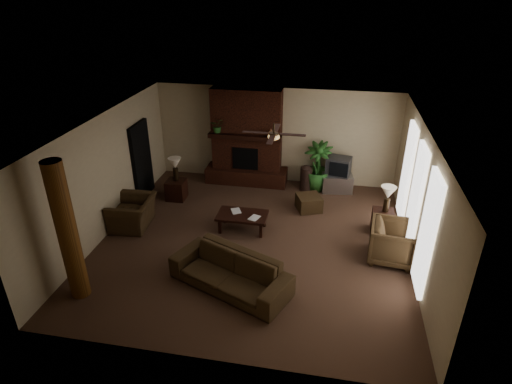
% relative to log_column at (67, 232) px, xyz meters
% --- Properties ---
extents(room_shell, '(7.00, 7.00, 7.00)m').
position_rel_log_column_xyz_m(room_shell, '(2.95, 2.40, 0.00)').
color(room_shell, '#513728').
rests_on(room_shell, ground).
extents(fireplace, '(2.40, 0.70, 2.80)m').
position_rel_log_column_xyz_m(fireplace, '(2.15, 5.62, -0.24)').
color(fireplace, '#471F12').
rests_on(fireplace, ground).
extents(windows, '(0.08, 3.65, 2.35)m').
position_rel_log_column_xyz_m(windows, '(6.40, 2.60, -0.05)').
color(windows, white).
rests_on(windows, ground).
extents(log_column, '(0.36, 0.36, 2.80)m').
position_rel_log_column_xyz_m(log_column, '(0.00, 0.00, 0.00)').
color(log_column, brown).
rests_on(log_column, ground).
extents(doorway, '(0.10, 1.00, 2.10)m').
position_rel_log_column_xyz_m(doorway, '(-0.49, 4.20, -0.35)').
color(doorway, black).
rests_on(doorway, ground).
extents(ceiling_fan, '(1.35, 1.35, 0.37)m').
position_rel_log_column_xyz_m(ceiling_fan, '(3.35, 2.70, 1.13)').
color(ceiling_fan, '#312315').
rests_on(ceiling_fan, ceiling).
extents(sofa, '(2.51, 1.62, 0.95)m').
position_rel_log_column_xyz_m(sofa, '(2.82, 0.74, -0.93)').
color(sofa, '#412F1B').
rests_on(sofa, ground).
extents(armchair_left, '(0.81, 1.17, 0.97)m').
position_rel_log_column_xyz_m(armchair_left, '(-0.09, 2.57, -0.91)').
color(armchair_left, '#412F1B').
rests_on(armchair_left, ground).
extents(armchair_right, '(0.98, 1.03, 0.97)m').
position_rel_log_column_xyz_m(armchair_right, '(6.04, 2.27, -0.92)').
color(armchair_right, '#412F1B').
rests_on(armchair_right, ground).
extents(coffee_table, '(1.20, 0.70, 0.43)m').
position_rel_log_column_xyz_m(coffee_table, '(2.60, 2.87, -1.03)').
color(coffee_table, black).
rests_on(coffee_table, ground).
extents(ottoman, '(0.78, 0.78, 0.40)m').
position_rel_log_column_xyz_m(ottoman, '(4.12, 4.19, -1.20)').
color(ottoman, '#412F1B').
rests_on(ottoman, ground).
extents(tv_stand, '(0.91, 0.61, 0.50)m').
position_rel_log_column_xyz_m(tv_stand, '(4.83, 5.44, -1.15)').
color(tv_stand, '#AEADB0').
rests_on(tv_stand, ground).
extents(tv, '(0.74, 0.65, 0.52)m').
position_rel_log_column_xyz_m(tv, '(4.83, 5.47, -0.64)').
color(tv, '#333336').
rests_on(tv, tv_stand).
extents(floor_vase, '(0.34, 0.34, 0.77)m').
position_rel_log_column_xyz_m(floor_vase, '(3.94, 5.34, -0.97)').
color(floor_vase, '#30201A').
rests_on(floor_vase, ground).
extents(floor_plant, '(1.16, 1.57, 0.79)m').
position_rel_log_column_xyz_m(floor_plant, '(4.23, 5.49, -1.01)').
color(floor_plant, '#2C5F26').
rests_on(floor_plant, ground).
extents(side_table_left, '(0.51, 0.51, 0.55)m').
position_rel_log_column_xyz_m(side_table_left, '(0.46, 4.14, -1.12)').
color(side_table_left, black).
rests_on(side_table_left, ground).
extents(lamp_left, '(0.46, 0.46, 0.65)m').
position_rel_log_column_xyz_m(lamp_left, '(0.47, 4.19, -0.40)').
color(lamp_left, '#312315').
rests_on(lamp_left, side_table_left).
extents(side_table_right, '(0.52, 0.52, 0.55)m').
position_rel_log_column_xyz_m(side_table_right, '(5.93, 3.42, -1.12)').
color(side_table_right, black).
rests_on(side_table_right, ground).
extents(lamp_right, '(0.38, 0.38, 0.65)m').
position_rel_log_column_xyz_m(lamp_right, '(5.96, 3.43, -0.40)').
color(lamp_right, '#312315').
rests_on(lamp_right, side_table_right).
extents(mantel_plant, '(0.45, 0.48, 0.33)m').
position_rel_log_column_xyz_m(mantel_plant, '(1.35, 5.42, 0.32)').
color(mantel_plant, '#2C5F26').
rests_on(mantel_plant, fireplace).
extents(mantel_vase, '(0.23, 0.24, 0.22)m').
position_rel_log_column_xyz_m(mantel_vase, '(2.90, 5.32, 0.27)').
color(mantel_vase, brown).
rests_on(mantel_vase, fireplace).
extents(book_a, '(0.21, 0.12, 0.29)m').
position_rel_log_column_xyz_m(book_a, '(2.33, 2.93, -0.83)').
color(book_a, '#999999').
rests_on(book_a, coffee_table).
extents(book_b, '(0.21, 0.10, 0.29)m').
position_rel_log_column_xyz_m(book_b, '(2.82, 2.77, -0.82)').
color(book_b, '#999999').
rests_on(book_b, coffee_table).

